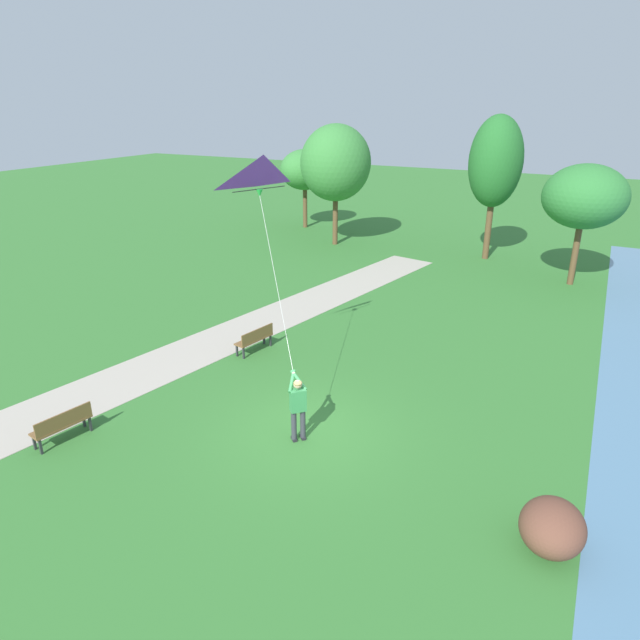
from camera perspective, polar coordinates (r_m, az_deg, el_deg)
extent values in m
plane|color=#33702D|center=(15.18, -1.36, -11.28)|extent=(120.00, 120.00, 0.00)
cube|color=#ADA393|center=(19.71, -14.14, -3.76)|extent=(8.65, 31.85, 0.02)
cube|color=#232328|center=(14.84, -2.67, -12.02)|extent=(0.25, 0.25, 0.06)
cylinder|color=#383842|center=(14.60, -2.68, -10.69)|extent=(0.14, 0.14, 0.82)
cube|color=#232328|center=(14.90, -1.77, -11.86)|extent=(0.25, 0.25, 0.06)
cylinder|color=#383842|center=(14.65, -1.76, -10.54)|extent=(0.14, 0.14, 0.82)
cube|color=#38894C|center=(14.26, -2.26, -8.20)|extent=(0.44, 0.44, 0.60)
sphere|color=#DBB28E|center=(14.03, -2.29, -6.57)|extent=(0.22, 0.22, 0.22)
ellipsoid|color=tan|center=(14.00, -2.27, -6.46)|extent=(0.32, 0.32, 0.13)
cylinder|color=#38894C|center=(14.20, -2.88, -6.26)|extent=(0.25, 0.56, 0.43)
cylinder|color=#38894C|center=(14.25, -2.20, -6.16)|extent=(0.56, 0.24, 0.43)
sphere|color=#DBB28E|center=(14.30, -2.73, -5.46)|extent=(0.10, 0.10, 0.10)
pyramid|color=purple|center=(15.68, -5.71, 14.61)|extent=(1.20, 1.92, 0.91)
cone|color=green|center=(15.96, -6.19, 12.76)|extent=(0.26, 0.26, 0.22)
cylinder|color=black|center=(15.95, -6.21, 13.15)|extent=(0.67, 1.64, 0.02)
cylinder|color=silver|center=(14.94, -4.54, 4.06)|extent=(2.26, 2.21, 4.03)
cube|color=brown|center=(16.04, -24.88, -9.68)|extent=(0.73, 1.56, 0.05)
cube|color=brown|center=(15.78, -24.69, -9.24)|extent=(0.33, 1.48, 0.40)
cube|color=#2D2D33|center=(16.07, -27.15, -11.00)|extent=(0.07, 0.07, 0.45)
cube|color=#2D2D33|center=(15.81, -26.63, -11.45)|extent=(0.07, 0.07, 0.45)
cube|color=#2D2D33|center=(16.52, -22.98, -9.32)|extent=(0.07, 0.07, 0.45)
cube|color=#2D2D33|center=(16.27, -22.41, -9.73)|extent=(0.07, 0.07, 0.45)
cube|color=brown|center=(19.59, -6.77, -1.95)|extent=(0.73, 1.56, 0.05)
cube|color=brown|center=(19.38, -6.40, -1.49)|extent=(0.33, 1.48, 0.40)
cube|color=#2D2D33|center=(19.37, -8.47, -3.06)|extent=(0.07, 0.07, 0.45)
cube|color=#2D2D33|center=(19.16, -7.81, -3.32)|extent=(0.07, 0.07, 0.45)
cube|color=#2D2D33|center=(20.22, -5.73, -1.83)|extent=(0.07, 0.07, 0.45)
cube|color=#2D2D33|center=(20.02, -5.07, -2.06)|extent=(0.07, 0.07, 0.45)
cylinder|color=brown|center=(38.68, -1.53, 11.58)|extent=(0.29, 0.29, 2.93)
ellipsoid|color=#387F38|center=(38.34, -1.57, 15.09)|extent=(3.19, 3.49, 2.63)
cylinder|color=brown|center=(28.87, 24.61, 6.32)|extent=(0.29, 0.29, 3.13)
ellipsoid|color=#2D7533|center=(28.39, 25.42, 11.32)|extent=(3.71, 3.87, 2.89)
cylinder|color=brown|center=(33.93, 1.57, 10.44)|extent=(0.30, 0.30, 3.26)
ellipsoid|color=#387F38|center=(33.46, 1.62, 15.74)|extent=(3.99, 4.47, 4.34)
cylinder|color=brown|center=(32.04, 16.82, 9.11)|extent=(0.33, 0.33, 3.54)
ellipsoid|color=#236628|center=(31.53, 17.50, 15.17)|extent=(2.76, 3.16, 4.70)
ellipsoid|color=brown|center=(12.41, 22.62, -18.93)|extent=(1.25, 1.45, 1.03)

